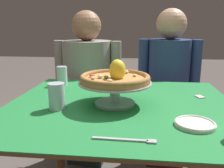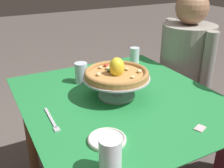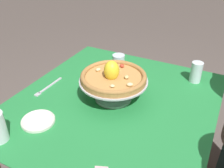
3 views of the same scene
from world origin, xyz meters
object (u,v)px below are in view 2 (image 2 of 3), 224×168
sugar_packet (200,128)px  water_glass_back_left (134,57)px  side_plate (107,139)px  dinner_fork (52,120)px  diner_left (184,75)px  water_glass_side_left (81,74)px  pizza (117,73)px  pizza_stand (116,84)px  water_glass_front_right (110,158)px

sugar_packet → water_glass_back_left: bearing=167.7°
sugar_packet → side_plate: bearing=-105.5°
dinner_fork → sugar_packet: (0.36, 0.54, -0.00)m
diner_left → dinner_fork: bearing=-71.6°
sugar_packet → water_glass_side_left: bearing=-159.1°
pizza → dinner_fork: (0.08, -0.37, -0.13)m
water_glass_back_left → side_plate: (0.69, -0.56, -0.04)m
dinner_fork → sugar_packet: 0.65m
side_plate → water_glass_back_left: bearing=140.9°
pizza_stand → water_glass_front_right: bearing=-30.8°
diner_left → side_plate: bearing=-57.4°
water_glass_back_left → sugar_packet: bearing=-12.3°
pizza → diner_left: diner_left is taller
pizza_stand → side_plate: bearing=-34.1°
sugar_packet → pizza: bearing=-158.8°
water_glass_side_left → water_glass_front_right: water_glass_front_right is taller
pizza → dinner_fork: pizza is taller
water_glass_front_right → dinner_fork: water_glass_front_right is taller
pizza_stand → pizza: pizza is taller
water_glass_back_left → water_glass_front_right: water_glass_front_right is taller
water_glass_front_right → side_plate: size_ratio=0.87×
water_glass_side_left → water_glass_front_right: (0.74, -0.19, 0.00)m
side_plate → dinner_fork: size_ratio=0.72×
side_plate → sugar_packet: 0.40m
water_glass_front_right → diner_left: (-0.78, 1.03, -0.18)m
side_plate → water_glass_front_right: bearing=-23.1°
pizza → water_glass_front_right: (0.48, -0.29, -0.08)m
water_glass_back_left → sugar_packet: (0.80, -0.17, -0.05)m
water_glass_side_left → sugar_packet: bearing=20.9°
water_glass_back_left → diner_left: bearing=79.1°
water_glass_side_left → diner_left: diner_left is taller
side_plate → sugar_packet: size_ratio=3.08×
water_glass_back_left → diner_left: (0.08, 0.40, -0.18)m
water_glass_front_right → sugar_packet: water_glass_front_right is taller
water_glass_front_right → side_plate: bearing=156.9°
pizza_stand → diner_left: 0.82m
dinner_fork → diner_left: 1.18m
water_glass_front_right → water_glass_back_left: bearing=143.5°
pizza_stand → water_glass_front_right: size_ratio=2.59×
sugar_packet → diner_left: bearing=141.6°
pizza_stand → water_glass_front_right: 0.56m
pizza → water_glass_side_left: bearing=-159.8°
water_glass_front_right → diner_left: bearing=127.0°
pizza_stand → water_glass_front_right: (0.49, -0.29, -0.02)m
water_glass_side_left → side_plate: bearing=-12.3°
pizza → water_glass_front_right: pizza is taller
water_glass_side_left → side_plate: 0.60m
pizza → diner_left: 0.84m
water_glass_back_left → dinner_fork: bearing=-58.0°
pizza_stand → dinner_fork: 0.39m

